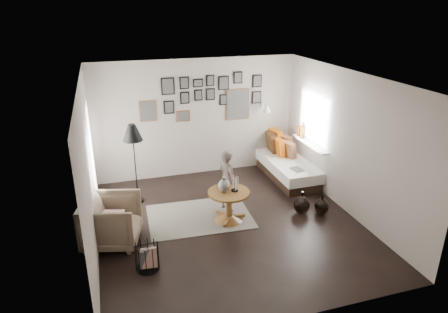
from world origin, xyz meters
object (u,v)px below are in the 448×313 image
object	(u,v)px
demijohn_large	(302,205)
demijohn_small	(322,206)
armchair	(112,221)
floor_lamp	(133,136)
magazine_basket	(147,256)
daybed	(286,164)
pedestal_table	(229,207)
child	(227,181)
vase	(224,183)

from	to	relation	value
demijohn_large	demijohn_small	world-z (taller)	demijohn_large
armchair	demijohn_large	distance (m)	3.40
floor_lamp	magazine_basket	bearing A→B (deg)	-92.13
daybed	armchair	bearing A→B (deg)	-157.48
pedestal_table	child	world-z (taller)	child
floor_lamp	magazine_basket	size ratio (longest dim) A/B	3.77
demijohn_small	magazine_basket	bearing A→B (deg)	-168.10
pedestal_table	magazine_basket	xyz separation A→B (m)	(-1.57, -0.97, -0.06)
demijohn_small	demijohn_large	bearing A→B (deg)	161.08
floor_lamp	child	xyz separation A→B (m)	(1.59, -0.86, -0.76)
demijohn_small	floor_lamp	bearing A→B (deg)	154.61
pedestal_table	armchair	xyz separation A→B (m)	(-2.02, -0.11, 0.13)
pedestal_table	floor_lamp	xyz separation A→B (m)	(-1.49, 1.25, 1.10)
floor_lamp	child	distance (m)	1.96
armchair	demijohn_small	distance (m)	3.76
armchair	demijohn_small	xyz separation A→B (m)	(3.75, -0.16, -0.24)
daybed	armchair	size ratio (longest dim) A/B	2.23
armchair	demijohn_large	xyz separation A→B (m)	(3.40, -0.04, -0.23)
vase	armchair	distance (m)	1.97
pedestal_table	armchair	size ratio (longest dim) A/B	0.84
armchair	child	xyz separation A→B (m)	(2.12, 0.51, 0.21)
vase	child	xyz separation A→B (m)	(0.18, 0.37, -0.14)
demijohn_small	pedestal_table	bearing A→B (deg)	171.04
armchair	demijohn_small	bearing A→B (deg)	-77.65
daybed	armchair	world-z (taller)	daybed
daybed	magazine_basket	world-z (taller)	daybed
pedestal_table	demijohn_small	size ratio (longest dim) A/B	1.80
magazine_basket	demijohn_large	world-z (taller)	demijohn_large
daybed	demijohn_small	xyz separation A→B (m)	(-0.10, -1.77, -0.14)
armchair	vase	bearing A→B (deg)	-71.27
daybed	floor_lamp	size ratio (longest dim) A/B	1.23
vase	armchair	xyz separation A→B (m)	(-1.94, -0.13, -0.35)
child	floor_lamp	bearing A→B (deg)	41.79
vase	magazine_basket	distance (m)	1.87
vase	demijohn_large	xyz separation A→B (m)	(1.46, -0.17, -0.57)
vase	daybed	size ratio (longest dim) A/B	0.27
demijohn_large	child	size ratio (longest dim) A/B	0.37
daybed	child	distance (m)	2.07
floor_lamp	demijohn_large	size ratio (longest dim) A/B	3.51
daybed	child	size ratio (longest dim) A/B	1.61
floor_lamp	demijohn_large	world-z (taller)	floor_lamp
magazine_basket	child	distance (m)	2.19
demijohn_small	child	xyz separation A→B (m)	(-1.63, 0.67, 0.45)
pedestal_table	armchair	world-z (taller)	armchair
floor_lamp	magazine_basket	xyz separation A→B (m)	(-0.08, -2.22, -1.16)
magazine_basket	armchair	bearing A→B (deg)	117.80
vase	daybed	xyz separation A→B (m)	(1.90, 1.47, -0.45)
pedestal_table	magazine_basket	world-z (taller)	pedestal_table
pedestal_table	child	xyz separation A→B (m)	(0.10, 0.39, 0.34)
magazine_basket	child	xyz separation A→B (m)	(1.67, 1.36, 0.40)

